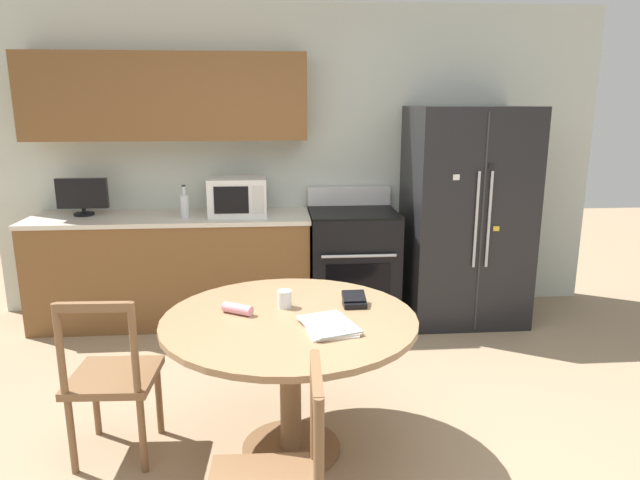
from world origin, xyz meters
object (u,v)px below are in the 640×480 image
counter_bottle (185,205)px  wallet (354,301)px  dining_chair_left (112,379)px  refrigerator (465,215)px  microwave (238,196)px  oven_range (353,263)px  countertop_tv (82,195)px  candle_glass (285,300)px

counter_bottle → wallet: 2.07m
counter_bottle → dining_chair_left: 1.91m
refrigerator → microwave: 1.88m
oven_range → counter_bottle: size_ratio=4.10×
countertop_tv → candle_glass: countertop_tv is taller
oven_range → wallet: oven_range is taller
microwave → candle_glass: (0.34, -1.80, -0.26)m
wallet → oven_range: bearing=82.4°
countertop_tv → wallet: countertop_tv is taller
refrigerator → microwave: refrigerator is taller
oven_range → counter_bottle: 1.47m
oven_range → candle_glass: size_ratio=11.90×
countertop_tv → counter_bottle: 0.86m
oven_range → candle_glass: 1.91m
oven_range → countertop_tv: countertop_tv is taller
refrigerator → wallet: 2.08m
wallet → candle_glass: bearing=178.8°
oven_range → countertop_tv: bearing=177.4°
refrigerator → counter_bottle: (-2.29, 0.00, 0.12)m
oven_range → wallet: bearing=-97.6°
microwave → countertop_tv: (-1.26, 0.07, 0.01)m
refrigerator → dining_chair_left: 3.06m
counter_bottle → countertop_tv: bearing=168.8°
wallet → counter_bottle: bearing=123.2°
refrigerator → candle_glass: 2.30m
countertop_tv → counter_bottle: size_ratio=1.53×
refrigerator → candle_glass: (-1.53, -1.71, -0.09)m
dining_chair_left → wallet: (1.25, 0.10, 0.35)m
refrigerator → wallet: (-1.17, -1.71, -0.10)m
refrigerator → countertop_tv: 3.14m
refrigerator → microwave: bearing=177.1°
refrigerator → oven_range: 1.02m
countertop_tv → candle_glass: 2.48m
microwave → candle_glass: size_ratio=5.13×
candle_glass → microwave: bearing=100.7°
oven_range → wallet: size_ratio=8.37×
candle_glass → wallet: (0.37, -0.01, -0.01)m
microwave → countertop_tv: size_ratio=1.16×
countertop_tv → candle_glass: size_ratio=4.43×
counter_bottle → dining_chair_left: (-0.12, -1.82, -0.57)m
candle_glass → oven_range: bearing=71.2°
wallet → refrigerator: bearing=55.8°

